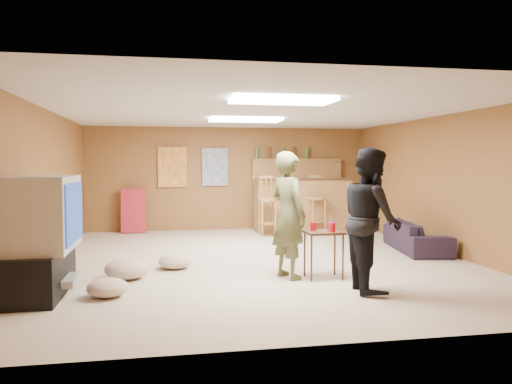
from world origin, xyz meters
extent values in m
plane|color=#BEA991|center=(0.00, 0.00, 0.00)|extent=(7.00, 7.00, 0.00)
cube|color=silver|center=(0.00, 0.00, 2.20)|extent=(6.00, 7.00, 0.02)
cube|color=brown|center=(0.00, 3.50, 1.10)|extent=(6.00, 0.02, 2.20)
cube|color=brown|center=(0.00, -3.50, 1.10)|extent=(6.00, 0.02, 2.20)
cube|color=brown|center=(-3.00, 0.00, 1.10)|extent=(0.02, 7.00, 2.20)
cube|color=brown|center=(3.00, 0.00, 1.10)|extent=(0.02, 7.00, 2.20)
cube|color=black|center=(-2.72, -1.50, 0.25)|extent=(0.55, 1.30, 0.50)
cube|color=#B2B2B7|center=(-2.50, -1.50, 0.15)|extent=(0.35, 0.50, 0.08)
cube|color=#B2B2B7|center=(-2.65, -1.50, 0.90)|extent=(0.60, 1.10, 0.80)
cube|color=navy|center=(-2.34, -1.50, 0.90)|extent=(0.02, 0.95, 0.65)
cube|color=olive|center=(1.50, 2.95, 0.55)|extent=(2.00, 0.60, 1.10)
cube|color=#402414|center=(1.50, 2.70, 1.10)|extent=(2.10, 0.12, 0.05)
cube|color=olive|center=(1.50, 3.40, 1.50)|extent=(2.00, 0.18, 0.05)
cube|color=olive|center=(1.50, 3.42, 1.20)|extent=(2.00, 0.14, 0.60)
cube|color=#BF3F26|center=(-1.20, 3.46, 1.35)|extent=(0.60, 0.03, 0.85)
cube|color=#334C99|center=(-0.30, 3.46, 1.35)|extent=(0.55, 0.03, 0.80)
cube|color=#B82233|center=(-2.00, 3.30, 0.45)|extent=(0.50, 0.26, 0.91)
cube|color=white|center=(0.00, -1.50, 2.17)|extent=(1.20, 0.60, 0.04)
cube|color=white|center=(0.00, 1.20, 2.17)|extent=(1.20, 0.60, 0.04)
imported|color=brown|center=(0.16, -1.19, 0.79)|extent=(0.58, 0.68, 1.58)
imported|color=black|center=(0.92, -1.96, 0.81)|extent=(0.68, 0.84, 1.62)
imported|color=black|center=(2.70, 0.31, 0.24)|extent=(0.91, 1.74, 0.48)
cube|color=#402414|center=(0.58, -1.30, 0.30)|extent=(0.47, 0.38, 0.59)
cylinder|color=red|center=(0.47, -1.24, 0.65)|extent=(0.08, 0.08, 0.11)
cylinder|color=red|center=(0.66, -1.40, 0.65)|extent=(0.10, 0.10, 0.12)
cylinder|color=#1729A0|center=(0.70, -1.23, 0.65)|extent=(0.09, 0.09, 0.11)
ellipsoid|color=tan|center=(-1.84, -0.89, 0.12)|extent=(0.70, 0.70, 0.25)
ellipsoid|color=tan|center=(-1.23, -0.39, 0.10)|extent=(0.58, 0.58, 0.20)
ellipsoid|color=tan|center=(-1.98, -1.71, 0.10)|extent=(0.58, 0.58, 0.20)
camera|label=1|loc=(-1.35, -7.21, 1.44)|focal=35.00mm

